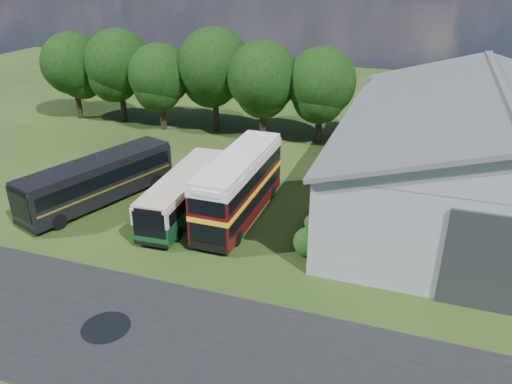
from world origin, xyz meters
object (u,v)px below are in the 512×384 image
at_px(bus_maroon_double, 239,187).
at_px(bus_dark_single, 98,180).
at_px(storage_shed, 490,145).
at_px(bus_green_single, 184,192).

xyz_separation_m(bus_maroon_double, bus_dark_single, (-9.69, -1.07, -0.49)).
distance_m(storage_shed, bus_dark_single, 25.73).
bearing_deg(bus_dark_single, storage_shed, 37.09).
distance_m(bus_green_single, bus_maroon_double, 3.68).
distance_m(storage_shed, bus_maroon_double, 16.34).
xyz_separation_m(storage_shed, bus_maroon_double, (-14.59, -7.07, -2.06)).
relative_size(bus_green_single, bus_maroon_double, 1.01).
bearing_deg(storage_shed, bus_maroon_double, -154.16).
relative_size(storage_shed, bus_green_single, 2.51).
relative_size(bus_maroon_double, bus_dark_single, 0.87).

